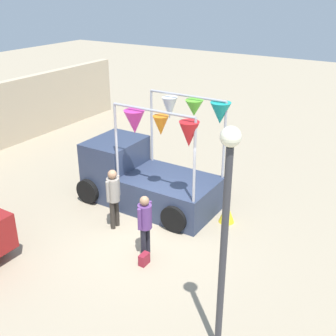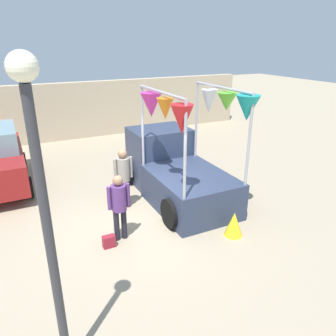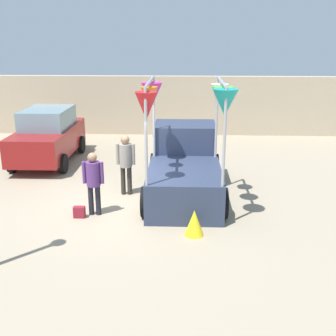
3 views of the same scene
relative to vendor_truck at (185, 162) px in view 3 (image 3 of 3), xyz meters
name	(u,v)px [view 3 (image 3 of 3)]	position (x,y,z in m)	size (l,w,h in m)	color
ground_plane	(125,207)	(-1.56, -1.14, -0.92)	(60.00, 60.00, 0.00)	gray
vendor_truck	(185,162)	(0.00, 0.00, 0.00)	(2.50, 4.19, 3.27)	#2D3851
parked_car	(48,136)	(-4.80, 2.94, 0.02)	(1.88, 4.00, 1.88)	maroon
person_customer	(93,178)	(-2.24, -1.63, 0.05)	(0.53, 0.34, 1.61)	black
person_vendor	(126,159)	(-1.64, -0.19, 0.12)	(0.53, 0.34, 1.71)	#2D2823
handbag	(79,212)	(-2.59, -1.83, -0.78)	(0.28, 0.16, 0.28)	maroon
brick_boundary_wall	(150,105)	(-1.56, 7.47, 0.38)	(18.00, 0.36, 2.60)	tan
folded_kite_bundle_sunflower	(194,223)	(0.23, -2.68, -0.62)	(0.44, 0.44, 0.60)	yellow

